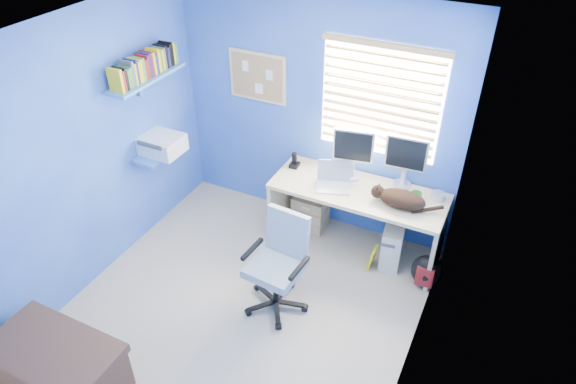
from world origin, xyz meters
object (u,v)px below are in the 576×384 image
at_px(laptop, 334,178).
at_px(tower_pc, 393,242).
at_px(office_chair, 278,275).
at_px(desk, 356,219).
at_px(cat, 402,199).

height_order(laptop, tower_pc, laptop).
height_order(laptop, office_chair, laptop).
relative_size(desk, laptop, 5.19).
height_order(tower_pc, office_chair, office_chair).
distance_m(laptop, cat, 0.68).
bearing_deg(tower_pc, desk, 170.46).
relative_size(laptop, office_chair, 0.35).
bearing_deg(tower_pc, laptop, 177.66).
bearing_deg(office_chair, desk, 70.87).
bearing_deg(office_chair, tower_pc, 53.25).
xyz_separation_m(desk, laptop, (-0.24, -0.08, 0.48)).
bearing_deg(laptop, tower_pc, -13.36).
xyz_separation_m(laptop, cat, (0.68, -0.00, -0.03)).
distance_m(desk, laptop, 0.54).
bearing_deg(cat, tower_pc, 116.37).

